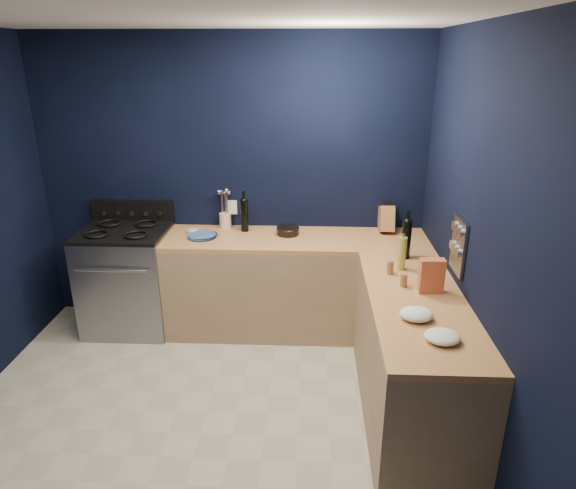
# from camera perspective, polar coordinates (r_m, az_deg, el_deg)

# --- Properties ---
(floor) EXTENTS (3.50, 3.50, 0.02)m
(floor) POSITION_cam_1_polar(r_m,az_deg,el_deg) (3.69, -9.89, -20.46)
(floor) COLOR #AAA795
(floor) RESTS_ON ground
(ceiling) EXTENTS (3.50, 3.50, 0.02)m
(ceiling) POSITION_cam_1_polar(r_m,az_deg,el_deg) (2.80, -13.49, 24.48)
(ceiling) COLOR silver
(ceiling) RESTS_ON ground
(wall_back) EXTENTS (3.50, 0.02, 2.60)m
(wall_back) POSITION_cam_1_polar(r_m,az_deg,el_deg) (4.65, -6.42, 6.90)
(wall_back) COLOR black
(wall_back) RESTS_ON ground
(wall_right) EXTENTS (0.02, 3.50, 2.60)m
(wall_right) POSITION_cam_1_polar(r_m,az_deg,el_deg) (3.10, 22.10, -1.72)
(wall_right) COLOR black
(wall_right) RESTS_ON ground
(cab_back) EXTENTS (2.30, 0.63, 0.86)m
(cab_back) POSITION_cam_1_polar(r_m,az_deg,el_deg) (4.58, 0.87, -4.75)
(cab_back) COLOR #9E7E5C
(cab_back) RESTS_ON floor
(top_back) EXTENTS (2.30, 0.63, 0.04)m
(top_back) POSITION_cam_1_polar(r_m,az_deg,el_deg) (4.41, 0.90, 0.54)
(top_back) COLOR #965D2F
(top_back) RESTS_ON cab_back
(cab_right) EXTENTS (0.63, 1.67, 0.86)m
(cab_right) POSITION_cam_1_polar(r_m,az_deg,el_deg) (3.65, 13.85, -12.67)
(cab_right) COLOR #9E7E5C
(cab_right) RESTS_ON floor
(top_right) EXTENTS (0.63, 1.67, 0.04)m
(top_right) POSITION_cam_1_polar(r_m,az_deg,el_deg) (3.43, 14.50, -6.36)
(top_right) COLOR #965D2F
(top_right) RESTS_ON cab_right
(gas_range) EXTENTS (0.76, 0.66, 0.92)m
(gas_range) POSITION_cam_1_polar(r_m,az_deg,el_deg) (4.84, -17.59, -3.94)
(gas_range) COLOR gray
(gas_range) RESTS_ON floor
(oven_door) EXTENTS (0.59, 0.02, 0.42)m
(oven_door) POSITION_cam_1_polar(r_m,az_deg,el_deg) (4.58, -18.86, -5.68)
(oven_door) COLOR black
(oven_door) RESTS_ON gas_range
(cooktop) EXTENTS (0.76, 0.66, 0.03)m
(cooktop) POSITION_cam_1_polar(r_m,az_deg,el_deg) (4.67, -18.22, 1.37)
(cooktop) COLOR black
(cooktop) RESTS_ON gas_range
(backguard) EXTENTS (0.76, 0.06, 0.20)m
(backguard) POSITION_cam_1_polar(r_m,az_deg,el_deg) (4.91, -17.18, 3.69)
(backguard) COLOR black
(backguard) RESTS_ON gas_range
(spice_panel) EXTENTS (0.02, 0.28, 0.38)m
(spice_panel) POSITION_cam_1_polar(r_m,az_deg,el_deg) (3.62, 18.77, -0.16)
(spice_panel) COLOR gray
(spice_panel) RESTS_ON wall_right
(wall_outlet) EXTENTS (0.09, 0.02, 0.13)m
(wall_outlet) POSITION_cam_1_polar(r_m,az_deg,el_deg) (4.68, -6.35, 4.22)
(wall_outlet) COLOR white
(wall_outlet) RESTS_ON wall_back
(plate_stack) EXTENTS (0.27, 0.27, 0.03)m
(plate_stack) POSITION_cam_1_polar(r_m,az_deg,el_deg) (4.46, -9.72, 0.97)
(plate_stack) COLOR #2D4398
(plate_stack) RESTS_ON top_back
(ramekin) EXTENTS (0.12, 0.12, 0.03)m
(ramekin) POSITION_cam_1_polar(r_m,az_deg,el_deg) (4.58, -10.76, 1.46)
(ramekin) COLOR white
(ramekin) RESTS_ON top_back
(utensil_crock) EXTENTS (0.14, 0.14, 0.14)m
(utensil_crock) POSITION_cam_1_polar(r_m,az_deg,el_deg) (4.68, -7.11, 2.75)
(utensil_crock) COLOR #F8E5C6
(utensil_crock) RESTS_ON top_back
(wine_bottle_back) EXTENTS (0.09, 0.09, 0.29)m
(wine_bottle_back) POSITION_cam_1_polar(r_m,az_deg,el_deg) (4.54, -4.96, 3.28)
(wine_bottle_back) COLOR black
(wine_bottle_back) RESTS_ON top_back
(lemon_basket) EXTENTS (0.25, 0.25, 0.07)m
(lemon_basket) POSITION_cam_1_polar(r_m,az_deg,el_deg) (4.46, -0.02, 1.59)
(lemon_basket) COLOR black
(lemon_basket) RESTS_ON top_back
(knife_block) EXTENTS (0.13, 0.27, 0.28)m
(knife_block) POSITION_cam_1_polar(r_m,az_deg,el_deg) (4.62, 11.07, 2.87)
(knife_block) COLOR #966137
(knife_block) RESTS_ON top_back
(wine_bottle_right) EXTENTS (0.08, 0.08, 0.30)m
(wine_bottle_right) POSITION_cam_1_polar(r_m,az_deg,el_deg) (4.01, 13.23, 0.53)
(wine_bottle_right) COLOR black
(wine_bottle_right) RESTS_ON top_right
(oil_bottle) EXTENTS (0.06, 0.06, 0.25)m
(oil_bottle) POSITION_cam_1_polar(r_m,az_deg,el_deg) (3.80, 12.80, -1.00)
(oil_bottle) COLOR #A9A13B
(oil_bottle) RESTS_ON top_right
(spice_jar_near) EXTENTS (0.06, 0.06, 0.10)m
(spice_jar_near) POSITION_cam_1_polar(r_m,az_deg,el_deg) (3.74, 11.51, -2.56)
(spice_jar_near) COLOR olive
(spice_jar_near) RESTS_ON top_right
(spice_jar_far) EXTENTS (0.05, 0.05, 0.09)m
(spice_jar_far) POSITION_cam_1_polar(r_m,az_deg,el_deg) (3.56, 12.98, -3.97)
(spice_jar_far) COLOR olive
(spice_jar_far) RESTS_ON top_right
(crouton_bag) EXTENTS (0.17, 0.08, 0.24)m
(crouton_bag) POSITION_cam_1_polar(r_m,az_deg,el_deg) (3.49, 15.95, -3.44)
(crouton_bag) COLOR #BD2D37
(crouton_bag) RESTS_ON top_right
(towel_front) EXTENTS (0.23, 0.21, 0.07)m
(towel_front) POSITION_cam_1_polar(r_m,az_deg,el_deg) (3.16, 14.33, -7.65)
(towel_front) COLOR white
(towel_front) RESTS_ON top_right
(towel_end) EXTENTS (0.23, 0.22, 0.06)m
(towel_end) POSITION_cam_1_polar(r_m,az_deg,el_deg) (2.97, 17.07, -9.95)
(towel_end) COLOR white
(towel_end) RESTS_ON top_right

